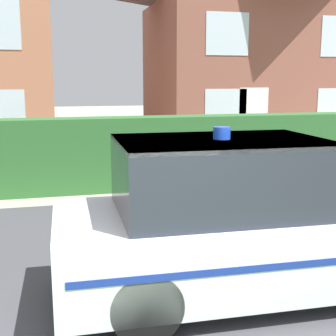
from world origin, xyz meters
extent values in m
cube|color=#424247|center=(0.00, 3.45, 0.01)|extent=(28.00, 5.58, 0.01)
cube|color=#2D662D|center=(1.37, 7.29, 0.78)|extent=(10.72, 0.71, 1.57)
cylinder|color=black|center=(2.70, 2.61, 0.35)|extent=(0.68, 0.22, 0.67)
cylinder|color=black|center=(0.03, 1.23, 0.35)|extent=(0.68, 0.22, 0.67)
cylinder|color=black|center=(0.07, 2.68, 0.35)|extent=(0.68, 0.22, 0.67)
cube|color=silver|center=(1.37, 1.92, 0.60)|extent=(4.29, 1.77, 0.80)
cube|color=#232833|center=(0.99, 1.93, 1.37)|extent=(2.19, 1.55, 0.75)
cube|color=silver|center=(0.99, 1.93, 1.73)|extent=(2.19, 1.55, 0.04)
cube|color=navy|center=(1.34, 1.09, 0.66)|extent=(4.03, 0.12, 0.07)
cube|color=navy|center=(1.39, 2.75, 0.66)|extent=(4.03, 0.12, 0.07)
cylinder|color=blue|center=(0.99, 1.93, 1.81)|extent=(0.18, 0.18, 0.13)
cube|color=brown|center=(6.70, 14.10, 2.53)|extent=(7.21, 5.30, 5.06)
cube|color=white|center=(5.67, 11.44, 1.05)|extent=(1.00, 0.02, 2.10)
cube|color=silver|center=(4.72, 11.44, 1.42)|extent=(1.40, 0.02, 1.30)
cube|color=silver|center=(8.68, 11.44, 1.42)|extent=(1.40, 0.02, 1.30)
cube|color=silver|center=(4.72, 11.44, 3.75)|extent=(1.40, 0.02, 1.30)
cube|color=black|center=(-1.50, 8.28, 0.52)|extent=(0.71, 0.76, 1.03)
cube|color=black|center=(-1.50, 8.28, 1.08)|extent=(0.75, 0.80, 0.10)
camera|label=1|loc=(-0.73, -2.60, 2.36)|focal=50.00mm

